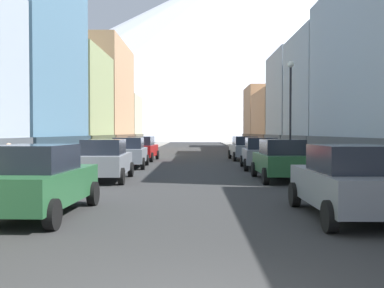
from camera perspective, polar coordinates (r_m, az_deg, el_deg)
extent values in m
cube|color=gray|center=(40.65, -8.58, -1.36)|extent=(2.50, 100.00, 0.15)
cube|color=gray|center=(40.62, 9.12, -1.36)|extent=(2.50, 100.00, 0.15)
cube|color=#8C9966|center=(38.96, -15.56, 4.86)|extent=(6.16, 9.50, 8.83)
cube|color=#3F442D|center=(38.89, -15.53, 0.72)|extent=(6.46, 9.50, 0.50)
cube|color=tan|center=(51.12, -13.78, 5.69)|extent=(9.73, 13.53, 11.74)
cube|color=brown|center=(50.98, -13.75, 0.90)|extent=(10.03, 13.53, 0.50)
cube|color=beige|center=(62.23, -11.28, 2.78)|extent=(9.98, 8.51, 7.02)
cube|color=#595444|center=(62.22, -11.27, 1.02)|extent=(10.28, 8.51, 0.50)
cube|color=#99A5B2|center=(35.81, 18.44, 5.63)|extent=(7.26, 8.69, 9.43)
cube|color=#444A50|center=(35.72, 18.40, 0.64)|extent=(7.56, 8.69, 0.50)
cube|color=#99A5B2|center=(44.97, 16.32, 4.90)|extent=(9.77, 8.83, 9.62)
cube|color=#444A50|center=(44.89, 16.29, 0.81)|extent=(10.07, 8.83, 0.50)
cube|color=tan|center=(55.40, 12.69, 2.90)|extent=(8.75, 12.08, 6.96)
cube|color=brown|center=(55.38, 12.68, 0.95)|extent=(9.05, 12.08, 0.50)
cube|color=tan|center=(66.30, 11.04, 3.38)|extent=(9.63, 9.04, 8.60)
cube|color=brown|center=(66.26, 11.03, 1.05)|extent=(9.93, 9.04, 0.50)
cube|color=#265933|center=(11.93, -18.72, -5.07)|extent=(2.00, 4.46, 0.80)
cube|color=#1E232D|center=(11.64, -19.19, -1.67)|extent=(1.68, 2.26, 0.64)
cylinder|color=black|center=(13.84, -19.80, -5.84)|extent=(0.24, 0.69, 0.68)
cylinder|color=black|center=(13.26, -12.37, -6.11)|extent=(0.24, 0.69, 0.68)
cylinder|color=black|center=(10.14, -17.20, -8.49)|extent=(0.24, 0.69, 0.68)
cube|color=slate|center=(19.88, -10.90, -2.42)|extent=(1.97, 4.45, 0.80)
cube|color=#1E232D|center=(19.60, -11.04, -0.37)|extent=(1.67, 2.25, 0.64)
cylinder|color=black|center=(21.69, -12.57, -3.16)|extent=(0.24, 0.69, 0.68)
cylinder|color=black|center=(21.41, -7.73, -3.20)|extent=(0.24, 0.69, 0.68)
cylinder|color=black|center=(18.48, -14.57, -3.98)|extent=(0.24, 0.69, 0.68)
cylinder|color=black|center=(18.15, -8.89, -4.05)|extent=(0.24, 0.69, 0.68)
cube|color=slate|center=(26.94, -7.91, -1.39)|extent=(2.00, 4.47, 0.80)
cube|color=#1E232D|center=(26.66, -7.98, 0.13)|extent=(1.68, 2.26, 0.64)
cylinder|color=black|center=(28.71, -9.38, -2.01)|extent=(0.25, 0.69, 0.68)
cylinder|color=black|center=(28.52, -5.71, -2.02)|extent=(0.25, 0.69, 0.68)
cylinder|color=black|center=(25.45, -10.37, -2.47)|extent=(0.25, 0.69, 0.68)
cylinder|color=black|center=(25.24, -6.24, -2.48)|extent=(0.25, 0.69, 0.68)
cube|color=#9E1111|center=(33.30, -6.32, -0.83)|extent=(2.02, 4.47, 0.80)
cube|color=#1E232D|center=(33.03, -6.39, 0.40)|extent=(1.69, 2.26, 0.64)
cylinder|color=black|center=(35.09, -7.38, -1.37)|extent=(0.25, 0.69, 0.68)
cylinder|color=black|center=(34.82, -4.39, -1.39)|extent=(0.25, 0.69, 0.68)
cylinder|color=black|center=(31.85, -8.42, -1.66)|extent=(0.25, 0.69, 0.68)
cylinder|color=black|center=(31.55, -5.13, -1.69)|extent=(0.25, 0.69, 0.68)
cube|color=slate|center=(11.67, 19.01, -5.22)|extent=(1.84, 4.40, 0.80)
cube|color=#1E232D|center=(11.37, 19.44, -1.75)|extent=(1.60, 2.20, 0.64)
cylinder|color=black|center=(13.05, 12.80, -6.23)|extent=(0.22, 0.68, 0.68)
cylinder|color=black|center=(13.56, 20.45, -6.00)|extent=(0.22, 0.68, 0.68)
cylinder|color=black|center=(9.89, 16.98, -8.74)|extent=(0.22, 0.68, 0.68)
cube|color=#265933|center=(19.98, 11.10, -2.40)|extent=(1.87, 4.41, 0.80)
cube|color=#1E232D|center=(19.70, 11.25, -0.36)|extent=(1.62, 2.21, 0.64)
cylinder|color=black|center=(21.48, 7.83, -3.18)|extent=(0.23, 0.68, 0.68)
cylinder|color=black|center=(21.81, 12.63, -3.14)|extent=(0.23, 0.68, 0.68)
cylinder|color=black|center=(18.23, 9.26, -4.02)|extent=(0.23, 0.68, 0.68)
cylinder|color=black|center=(18.62, 14.87, -3.94)|extent=(0.23, 0.68, 0.68)
cube|color=slate|center=(26.01, 8.59, -1.49)|extent=(2.03, 4.48, 0.80)
cube|color=#1E232D|center=(25.74, 8.66, 0.08)|extent=(1.69, 2.27, 0.64)
cylinder|color=black|center=(27.60, 6.35, -2.14)|extent=(0.25, 0.69, 0.68)
cylinder|color=black|center=(27.78, 10.14, -2.13)|extent=(0.25, 0.69, 0.68)
cylinder|color=black|center=(24.32, 6.82, -2.63)|extent=(0.25, 0.69, 0.68)
cylinder|color=black|center=(24.51, 11.12, -2.62)|extent=(0.25, 0.69, 0.68)
cube|color=slate|center=(34.26, 6.61, -0.77)|extent=(1.98, 4.46, 0.80)
cube|color=#1E232D|center=(33.99, 6.67, 0.43)|extent=(1.67, 2.25, 0.64)
cylinder|color=black|center=(35.80, 4.78, -1.31)|extent=(0.24, 0.69, 0.68)
cylinder|color=black|center=(36.05, 7.69, -1.30)|extent=(0.24, 0.69, 0.68)
cylinder|color=black|center=(32.53, 5.41, -1.59)|extent=(0.24, 0.69, 0.68)
cylinder|color=black|center=(32.80, 8.60, -1.58)|extent=(0.24, 0.69, 0.68)
cylinder|color=navy|center=(16.62, -22.07, -2.96)|extent=(0.36, 0.36, 1.36)
sphere|color=tan|center=(16.58, -22.10, -0.25)|extent=(0.22, 0.22, 0.22)
cylinder|color=black|center=(25.55, 12.29, 3.28)|extent=(0.12, 0.12, 5.50)
sphere|color=white|center=(25.81, 12.33, 9.80)|extent=(0.36, 0.36, 0.36)
cone|color=silver|center=(270.62, 6.14, 11.59)|extent=(343.68, 343.68, 99.12)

